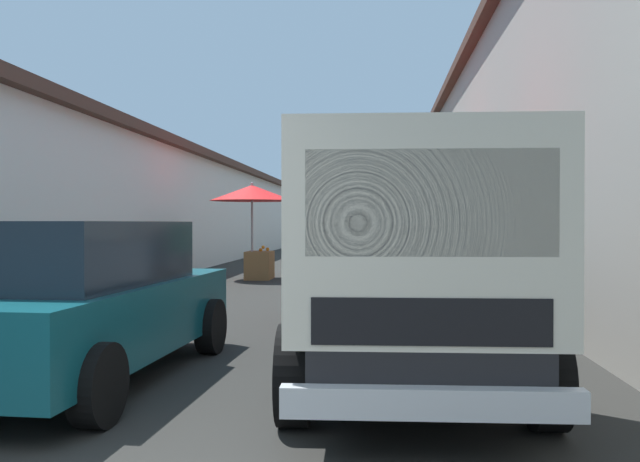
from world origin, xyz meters
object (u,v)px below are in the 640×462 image
object	(u,v)px
fruit_stall_near_left	(253,206)
parked_scooter	(440,260)
fruit_stall_far_right	(378,200)
plastic_stool	(360,273)
hatchback_car	(75,300)
fruit_stall_near_right	(383,215)
vendor_by_crates	(413,247)
vendor_in_shade	(486,265)
delivery_truck	(411,272)
fruit_stall_mid_lane	(408,208)

from	to	relation	value
fruit_stall_near_left	parked_scooter	size ratio (longest dim) A/B	1.46
fruit_stall_far_right	plastic_stool	world-z (taller)	fruit_stall_far_right
hatchback_car	parked_scooter	size ratio (longest dim) A/B	2.35
fruit_stall_near_right	vendor_by_crates	size ratio (longest dim) A/B	1.50
fruit_stall_near_right	vendor_in_shade	world-z (taller)	fruit_stall_near_right
vendor_in_shade	vendor_by_crates	bearing A→B (deg)	10.96
fruit_stall_far_right	hatchback_car	size ratio (longest dim) A/B	0.67
fruit_stall_near_right	hatchback_car	distance (m)	15.57
plastic_stool	delivery_truck	bearing A→B (deg)	-175.68
fruit_stall_near_left	fruit_stall_mid_lane	world-z (taller)	fruit_stall_near_left
fruit_stall_far_right	parked_scooter	bearing A→B (deg)	-11.20
fruit_stall_mid_lane	fruit_stall_near_right	world-z (taller)	fruit_stall_mid_lane
delivery_truck	parked_scooter	size ratio (longest dim) A/B	2.94
fruit_stall_far_right	vendor_in_shade	world-z (taller)	fruit_stall_far_right
vendor_by_crates	plastic_stool	world-z (taller)	vendor_by_crates
fruit_stall_near_left	plastic_stool	distance (m)	3.80
delivery_truck	vendor_by_crates	world-z (taller)	delivery_truck
fruit_stall_far_right	delivery_truck	bearing A→B (deg)	-176.25
fruit_stall_mid_lane	fruit_stall_near_left	bearing A→B (deg)	74.38
vendor_in_shade	parked_scooter	size ratio (longest dim) A/B	0.91
fruit_stall_far_right	vendor_by_crates	bearing A→B (deg)	-10.62
fruit_stall_near_left	vendor_by_crates	size ratio (longest dim) A/B	1.49
vendor_in_shade	plastic_stool	size ratio (longest dim) A/B	3.53
fruit_stall_mid_lane	parked_scooter	size ratio (longest dim) A/B	1.67
vendor_in_shade	plastic_stool	world-z (taller)	vendor_in_shade
delivery_truck	plastic_stool	size ratio (longest dim) A/B	11.44
fruit_stall_mid_lane	plastic_stool	distance (m)	2.08
vendor_by_crates	fruit_stall_mid_lane	bearing A→B (deg)	-0.28
fruit_stall_far_right	vendor_by_crates	world-z (taller)	fruit_stall_far_right
parked_scooter	plastic_stool	bearing A→B (deg)	147.80
fruit_stall_near_left	vendor_by_crates	xyz separation A→B (m)	(-3.52, -3.85, -0.90)
fruit_stall_near_left	plastic_stool	bearing A→B (deg)	-127.17
parked_scooter	fruit_stall_far_right	bearing A→B (deg)	168.80
fruit_stall_mid_lane	vendor_by_crates	size ratio (longest dim) A/B	1.70
delivery_truck	parked_scooter	bearing A→B (deg)	-6.22
fruit_stall_mid_lane	vendor_by_crates	bearing A→B (deg)	179.72
hatchback_car	parked_scooter	distance (m)	12.72
delivery_truck	parked_scooter	distance (m)	12.48
fruit_stall_far_right	vendor_in_shade	bearing A→B (deg)	-108.84
fruit_stall_near_left	fruit_stall_mid_lane	distance (m)	4.01
hatchback_car	vendor_by_crates	distance (m)	8.05
delivery_truck	vendor_in_shade	size ratio (longest dim) A/B	3.24
fruit_stall_near_left	fruit_stall_near_right	size ratio (longest dim) A/B	0.99
vendor_in_shade	plastic_stool	bearing A→B (deg)	18.85
delivery_truck	plastic_stool	xyz separation A→B (m)	(9.15, 0.69, -0.71)
fruit_stall_near_right	parked_scooter	bearing A→B (deg)	-155.56
vendor_by_crates	parked_scooter	xyz separation A→B (m)	(4.66, -0.96, -0.51)
fruit_stall_far_right	delivery_truck	size ratio (longest dim) A/B	0.53
vendor_by_crates	fruit_stall_near_right	bearing A→B (deg)	3.98
vendor_by_crates	parked_scooter	distance (m)	4.78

